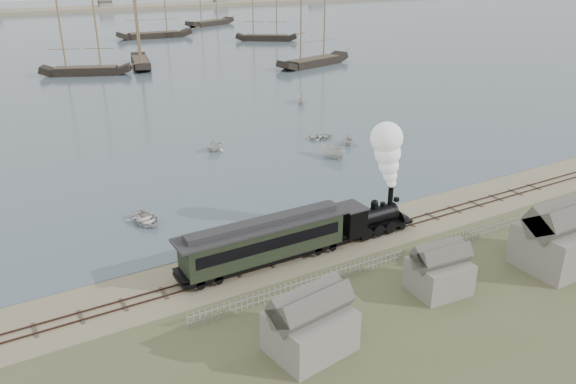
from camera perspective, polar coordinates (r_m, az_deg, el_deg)
ground at (r=51.29m, az=3.95°, el=-4.30°), size 600.00×600.00×0.00m
harbor_water at (r=210.55m, az=-23.68°, el=14.55°), size 600.00×336.00×0.06m
rail_track at (r=49.82m, az=5.24°, el=-5.15°), size 120.00×1.80×0.16m
picket_fence_west at (r=43.09m, az=1.91°, el=-9.94°), size 19.00×0.10×1.20m
picket_fence_east at (r=54.10m, az=19.60°, el=-4.16°), size 15.00×0.10×1.20m
shed_left at (r=37.43m, az=2.23°, el=-15.68°), size 5.00×4.00×4.10m
shed_mid at (r=44.48m, az=14.91°, el=-9.65°), size 4.00×3.50×3.60m
shed_right at (r=51.14m, az=25.41°, el=-6.73°), size 6.00×5.00×5.10m
far_spit at (r=289.76m, az=-25.97°, el=15.93°), size 500.00×20.00×1.80m
locomotive at (r=50.60m, az=9.79°, el=0.67°), size 7.90×2.95×9.85m
passenger_coach at (r=45.30m, az=-2.47°, el=-4.92°), size 14.71×2.84×3.57m
beached_dinghy at (r=49.71m, az=0.11°, el=-4.58°), size 3.13×4.34×0.89m
rowboat_0 at (r=54.59m, az=-14.29°, el=-2.69°), size 4.41×3.46×0.83m
rowboat_1 at (r=73.47m, az=-7.48°, el=4.75°), size 3.57×3.76×1.56m
rowboat_2 at (r=70.66m, az=4.51°, el=4.12°), size 4.12×2.22×1.51m
rowboat_3 at (r=78.07m, az=3.41°, el=5.65°), size 3.12×3.84×0.70m
rowboat_4 at (r=75.75m, az=6.14°, el=5.32°), size 3.52×3.39×1.43m
rowboat_5 at (r=97.99m, az=1.35°, el=9.41°), size 3.72×2.76×1.35m
schooner_2 at (r=128.73m, az=-20.39°, el=15.47°), size 18.86×11.06×20.00m
schooner_3 at (r=135.33m, az=-15.13°, el=16.36°), size 7.75×17.95×20.00m
schooner_4 at (r=132.54m, az=2.68°, el=16.96°), size 21.10×9.99×20.00m
schooner_5 at (r=175.14m, az=-2.27°, el=18.36°), size 17.62×13.68×20.00m
schooner_8 at (r=186.15m, az=-13.65°, el=18.04°), size 23.32×6.60×20.00m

